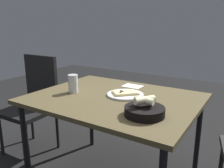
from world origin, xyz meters
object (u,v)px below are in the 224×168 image
at_px(pizza_plate, 125,94).
at_px(beer_glass, 73,85).
at_px(dining_table, 114,104).
at_px(bread_basket, 144,110).
at_px(chair_far, 34,99).

distance_m(pizza_plate, beer_glass, 0.41).
bearing_deg(dining_table, bread_basket, 148.12).
xyz_separation_m(pizza_plate, chair_far, (1.04, 0.00, -0.22)).
relative_size(dining_table, chair_far, 1.24).
height_order(bread_basket, beer_glass, beer_glass).
xyz_separation_m(pizza_plate, bread_basket, (-0.28, 0.28, 0.02)).
xyz_separation_m(dining_table, beer_glass, (0.33, 0.08, 0.12)).
distance_m(bread_basket, chair_far, 1.37).
xyz_separation_m(dining_table, pizza_plate, (-0.05, -0.07, 0.07)).
distance_m(beer_glass, chair_far, 0.72).
distance_m(pizza_plate, chair_far, 1.06).
bearing_deg(pizza_plate, chair_far, 0.25).
height_order(dining_table, bread_basket, bread_basket).
bearing_deg(beer_glass, dining_table, -166.65).
xyz_separation_m(dining_table, bread_basket, (-0.34, 0.21, 0.09)).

